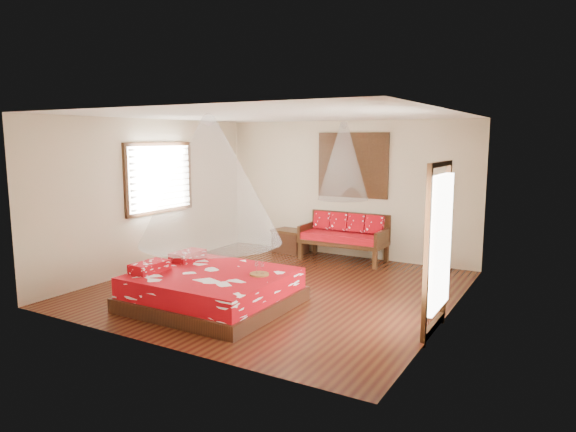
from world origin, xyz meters
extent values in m
cube|color=black|center=(0.00, 0.00, -0.01)|extent=(5.50, 5.50, 0.02)
cube|color=white|center=(0.00, 0.00, 2.81)|extent=(5.50, 5.50, 0.02)
cube|color=beige|center=(-2.76, 0.00, 1.40)|extent=(0.02, 5.50, 2.80)
cube|color=beige|center=(2.76, 0.00, 1.40)|extent=(0.02, 5.50, 2.80)
cube|color=beige|center=(0.00, 2.76, 1.40)|extent=(5.50, 0.02, 2.80)
cube|color=beige|center=(0.00, -2.76, 1.40)|extent=(5.50, 0.02, 2.80)
cube|color=black|center=(-0.35, -1.26, 0.10)|extent=(2.19, 1.99, 0.20)
cube|color=#99040D|center=(-0.35, -1.26, 0.35)|extent=(2.09, 1.89, 0.30)
cube|color=#99040D|center=(-1.17, -1.67, 0.57)|extent=(0.31, 0.58, 0.15)
cube|color=#99040D|center=(-1.17, -0.84, 0.57)|extent=(0.31, 0.58, 0.15)
cube|color=black|center=(-0.63, 1.98, 0.21)|extent=(0.08, 0.08, 0.42)
cube|color=black|center=(0.96, 1.98, 0.21)|extent=(0.08, 0.08, 0.42)
cube|color=black|center=(-0.63, 2.62, 0.21)|extent=(0.08, 0.08, 0.42)
cube|color=black|center=(0.96, 2.62, 0.21)|extent=(0.08, 0.08, 0.42)
cube|color=black|center=(0.16, 2.30, 0.38)|extent=(1.72, 0.76, 0.08)
cube|color=#840604|center=(0.16, 2.30, 0.49)|extent=(1.66, 0.70, 0.14)
cube|color=black|center=(0.16, 2.64, 0.67)|extent=(1.72, 0.06, 0.55)
cube|color=black|center=(-0.65, 2.30, 0.54)|extent=(0.06, 0.76, 0.30)
cube|color=black|center=(0.98, 2.30, 0.54)|extent=(0.06, 0.76, 0.30)
cube|color=#99040D|center=(-0.41, 2.52, 0.74)|extent=(0.36, 0.19, 0.38)
cube|color=#99040D|center=(-0.03, 2.52, 0.74)|extent=(0.36, 0.19, 0.38)
cube|color=#99040D|center=(0.36, 2.52, 0.74)|extent=(0.36, 0.19, 0.38)
cube|color=#99040D|center=(0.74, 2.52, 0.74)|extent=(0.36, 0.19, 0.38)
cube|color=black|center=(-1.14, 2.45, 0.22)|extent=(0.72, 0.56, 0.44)
cube|color=black|center=(-1.14, 2.45, 0.47)|extent=(0.77, 0.60, 0.05)
cube|color=black|center=(0.16, 2.72, 1.90)|extent=(1.52, 0.06, 1.32)
cube|color=black|center=(0.16, 2.71, 1.90)|extent=(1.35, 0.04, 1.10)
cube|color=black|center=(-2.72, 0.20, 1.70)|extent=(0.08, 1.74, 1.34)
cube|color=silver|center=(-2.68, 0.20, 1.70)|extent=(0.04, 1.54, 1.10)
cube|color=black|center=(2.72, -0.60, 1.05)|extent=(0.08, 1.02, 2.16)
cube|color=white|center=(2.70, -0.60, 1.15)|extent=(0.03, 0.82, 1.70)
cylinder|color=brown|center=(0.33, -1.03, 0.52)|extent=(0.28, 0.28, 0.03)
cone|color=white|center=(-0.35, -1.26, 1.85)|extent=(2.06, 2.06, 1.80)
cone|color=white|center=(0.16, 2.25, 2.00)|extent=(1.00, 1.00, 1.50)
camera|label=1|loc=(4.25, -7.01, 2.44)|focal=32.00mm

